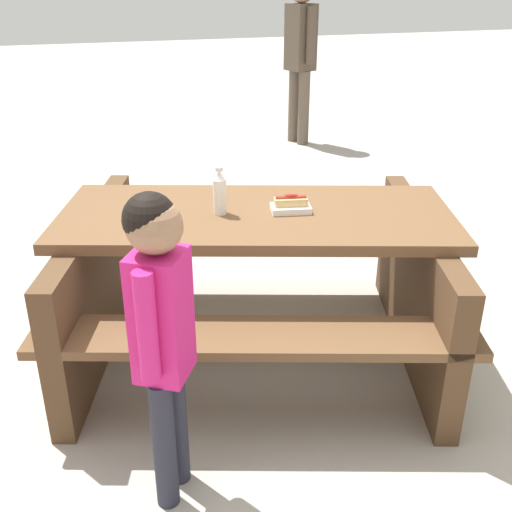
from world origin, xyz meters
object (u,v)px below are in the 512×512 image
at_px(soda_bottle, 220,193).
at_px(hotdog_tray, 291,205).
at_px(picnic_table, 256,271).
at_px(bystander_adult, 301,38).
at_px(child_in_coat, 161,317).

xyz_separation_m(soda_bottle, hotdog_tray, (0.31, -0.07, -0.07)).
bearing_deg(picnic_table, hotdog_tray, -16.89).
height_order(picnic_table, hotdog_tray, hotdog_tray).
distance_m(picnic_table, bystander_adult, 4.20).
height_order(picnic_table, bystander_adult, bystander_adult).
bearing_deg(bystander_adult, soda_bottle, -116.42).
relative_size(hotdog_tray, bystander_adult, 0.11).
relative_size(soda_bottle, hotdog_tray, 1.11).
xyz_separation_m(soda_bottle, bystander_adult, (1.87, 3.75, 0.26)).
xyz_separation_m(hotdog_tray, bystander_adult, (1.55, 3.83, 0.33)).
bearing_deg(hotdog_tray, picnic_table, 163.11).
relative_size(picnic_table, soda_bottle, 9.76).
bearing_deg(soda_bottle, picnic_table, -9.72).
relative_size(soda_bottle, bystander_adult, 0.13).
distance_m(hotdog_tray, child_in_coat, 1.04).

